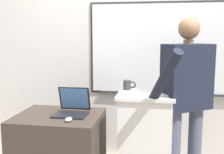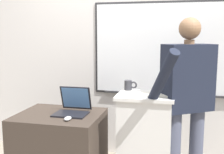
% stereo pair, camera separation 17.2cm
% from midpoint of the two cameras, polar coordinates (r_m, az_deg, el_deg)
% --- Properties ---
extents(back_wall, '(6.40, 0.17, 2.65)m').
position_cam_midpoint_polar(back_wall, '(3.42, 1.01, 5.99)').
color(back_wall, silver).
rests_on(back_wall, ground_plane).
extents(lectern_podium, '(0.52, 0.44, 0.94)m').
position_cam_midpoint_polar(lectern_podium, '(2.76, 4.90, -12.90)').
color(lectern_podium, silver).
rests_on(lectern_podium, ground_plane).
extents(side_desk, '(0.81, 0.66, 0.72)m').
position_cam_midpoint_polar(side_desk, '(2.90, -12.38, -14.39)').
color(side_desk, '#382D26').
rests_on(side_desk, ground_plane).
extents(person_presenter, '(0.61, 0.72, 1.63)m').
position_cam_midpoint_polar(person_presenter, '(2.65, 13.10, -3.31)').
color(person_presenter, '#474C60').
rests_on(person_presenter, ground_plane).
extents(laptop, '(0.32, 0.31, 0.25)m').
position_cam_midpoint_polar(laptop, '(2.78, -9.84, -5.96)').
color(laptop, black).
rests_on(laptop, side_desk).
extents(wireless_keyboard, '(0.45, 0.14, 0.02)m').
position_cam_midpoint_polar(wireless_keyboard, '(2.57, 5.50, -3.46)').
color(wireless_keyboard, beige).
rests_on(wireless_keyboard, lectern_podium).
extents(computer_mouse_by_laptop, '(0.06, 0.10, 0.03)m').
position_cam_midpoint_polar(computer_mouse_by_laptop, '(2.56, -10.75, -8.47)').
color(computer_mouse_by_laptop, '#BCBCC1').
rests_on(computer_mouse_by_laptop, side_desk).
extents(computer_mouse_by_keyboard, '(0.06, 0.10, 0.03)m').
position_cam_midpoint_polar(computer_mouse_by_keyboard, '(2.57, 9.67, -3.39)').
color(computer_mouse_by_keyboard, silver).
rests_on(computer_mouse_by_keyboard, lectern_podium).
extents(coffee_mug, '(0.13, 0.07, 0.10)m').
position_cam_midpoint_polar(coffee_mug, '(2.79, 1.45, -1.65)').
color(coffee_mug, '#333338').
rests_on(coffee_mug, lectern_podium).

